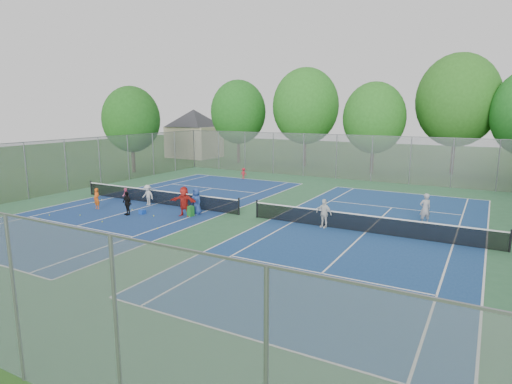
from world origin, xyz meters
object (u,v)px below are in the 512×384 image
net_left (157,197)px  ball_crate (142,212)px  net_right (366,224)px  instructor (425,209)px  ball_hopper (191,211)px

net_left → ball_crate: net_left is taller
net_left → net_right: bearing=0.0°
net_left → instructor: bearing=11.0°
net_right → instructor: 4.00m
net_right → ball_crate: size_ratio=39.76×
ball_crate → instructor: size_ratio=0.19×
ball_hopper → instructor: (12.33, 4.84, 0.55)m
net_right → instructor: instructor is taller
net_left → net_right: same height
ball_crate → instructor: instructor is taller
net_left → net_right: size_ratio=1.00×
ball_crate → instructor: 16.32m
net_left → instructor: (16.38, 3.19, 0.41)m
ball_crate → net_left: bearing=113.7°
ball_hopper → net_left: bearing=157.8°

